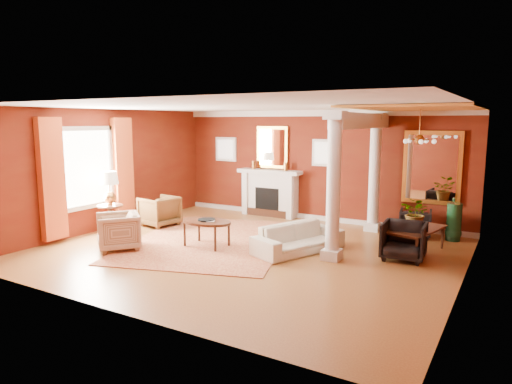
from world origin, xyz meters
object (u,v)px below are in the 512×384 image
Objects in this scene: armchair_stripe at (118,230)px; coffee_table at (207,223)px; sofa at (298,234)px; armchair_leopard at (159,210)px; dining_table at (416,233)px; side_table at (109,192)px.

armchair_stripe is 1.81m from coffee_table.
sofa is 4.03m from armchair_leopard.
armchair_leopard is 6.11m from dining_table.
side_table is (-4.43, -0.85, 0.61)m from sofa.
armchair_stripe reaches higher than dining_table.
coffee_table is 2.65m from side_table.
coffee_table is at bearing 131.03° from sofa.
coffee_table is at bearing 75.04° from armchair_stripe.
sofa is 1.36× the size of dining_table.
armchair_leopard is 0.74× the size of coffee_table.
side_table is (-1.15, 0.84, 0.57)m from armchair_stripe.
armchair_stripe is at bearing 130.05° from dining_table.
armchair_stripe is (0.74, -2.04, -0.00)m from armchair_leopard.
side_table reaches higher than armchair_leopard.
armchair_leopard reaches higher than sofa.
sofa is 1.31× the size of side_table.
armchair_leopard is (-4.01, 0.35, 0.04)m from sofa.
armchair_stripe reaches higher than coffee_table.
armchair_stripe is at bearing 29.36° from armchair_leopard.
dining_table is (6.47, 2.01, -0.59)m from side_table.
coffee_table is at bearing 5.14° from side_table.
dining_table is (5.32, 2.85, -0.02)m from armchair_stripe.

